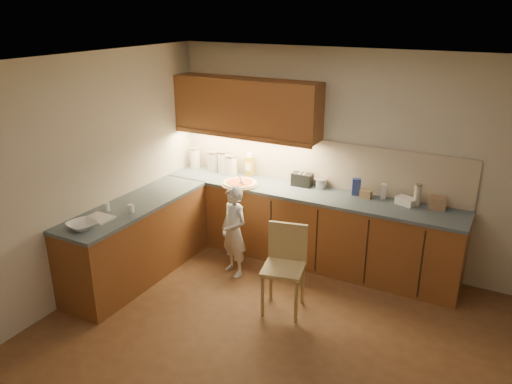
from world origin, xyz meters
TOP-DOWN VIEW (x-y plane):
  - room at (0.00, 0.00)m, footprint 4.54×4.50m
  - l_counter at (-0.92, 1.25)m, footprint 3.77×2.62m
  - backsplash at (-0.38, 1.99)m, footprint 3.75×0.02m
  - upper_cabinets at (-1.27, 1.82)m, footprint 1.95×0.36m
  - pizza_on_board at (-1.20, 1.51)m, footprint 0.47×0.47m
  - child at (-0.97, 0.97)m, footprint 0.48×0.41m
  - wooden_chair at (-0.14, 0.62)m, footprint 0.49×0.49m
  - mixing_bowl at (-1.95, -0.37)m, footprint 0.34×0.34m
  - canister_a at (-2.10, 1.84)m, footprint 0.14×0.14m
  - canister_b at (-1.79, 1.84)m, footprint 0.16×0.16m
  - canister_c at (-1.63, 1.83)m, footprint 0.16×0.16m
  - canister_d at (-1.51, 1.83)m, footprint 0.16×0.16m
  - oil_jug at (-1.27, 1.89)m, footprint 0.11×0.08m
  - toaster at (-0.50, 1.86)m, footprint 0.26×0.16m
  - steel_pot at (-0.27, 1.89)m, footprint 0.16×0.16m
  - blue_box at (0.19, 1.87)m, footprint 0.12×0.11m
  - card_box_a at (0.32, 1.83)m, footprint 0.13×0.10m
  - white_bottle at (0.51, 1.91)m, footprint 0.07×0.07m
  - flat_pack at (0.79, 1.84)m, footprint 0.25×0.21m
  - tall_jar at (0.90, 1.86)m, footprint 0.08×0.08m
  - card_box_b at (1.12, 1.88)m, footprint 0.19×0.16m
  - dough_cloth at (-1.98, -0.11)m, footprint 0.29×0.23m
  - spice_jar_a at (-2.07, 0.09)m, footprint 0.08×0.08m
  - spice_jar_b at (-1.81, 0.19)m, footprint 0.09×0.09m

SIDE VIEW (x-z plane):
  - l_counter at x=-0.92m, z-range 0.00..0.92m
  - wooden_chair at x=-0.14m, z-range 0.07..1.00m
  - child at x=-0.97m, z-range 0.00..1.10m
  - dough_cloth at x=-1.98m, z-range 0.92..0.94m
  - pizza_on_board at x=-1.20m, z-range 0.85..1.04m
  - mixing_bowl at x=-1.95m, z-range 0.92..0.99m
  - flat_pack at x=0.79m, z-range 0.92..1.00m
  - spice_jar_b at x=-1.81m, z-range 0.92..1.01m
  - spice_jar_a at x=-2.07m, z-range 0.92..1.01m
  - card_box_a at x=0.32m, z-range 0.92..1.01m
  - steel_pot at x=-0.27m, z-range 0.92..1.04m
  - card_box_b at x=1.12m, z-range 0.92..1.06m
  - toaster at x=-0.50m, z-range 0.92..1.09m
  - white_bottle at x=0.51m, z-range 0.92..1.10m
  - blue_box at x=0.19m, z-range 0.92..1.12m
  - tall_jar at x=0.90m, z-range 0.92..1.18m
  - canister_d at x=-1.51m, z-range 0.92..1.19m
  - canister_b at x=-1.79m, z-range 0.92..1.20m
  - oil_jug at x=-1.27m, z-range 0.91..1.22m
  - canister_a at x=-2.10m, z-range 0.92..1.21m
  - canister_c at x=-1.63m, z-range 0.92..1.23m
  - backsplash at x=-0.38m, z-range 0.92..1.50m
  - room at x=0.00m, z-range 0.37..2.99m
  - upper_cabinets at x=-1.27m, z-range 1.48..2.21m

